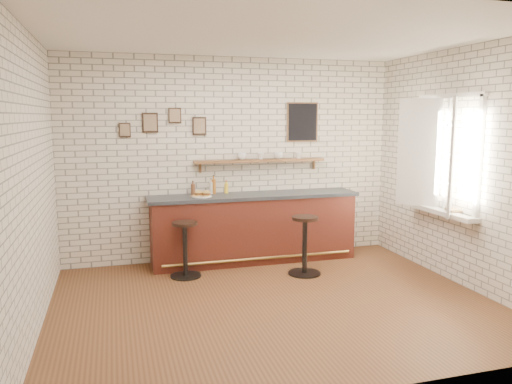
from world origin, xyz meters
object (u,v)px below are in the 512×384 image
shelf_cup_d (298,155)px  bar_stool_right (305,243)px  book_upper (448,209)px  shelf_cup_b (261,156)px  book_lower (448,211)px  bitters_bottle_brown (193,189)px  bar_stool_left (185,247)px  bar_counter (254,227)px  condiment_bottle_yellow (226,188)px  shelf_cup_a (242,156)px  bitters_bottle_white (211,188)px  shelf_cup_c (279,155)px  ciabatta_sandwich (202,193)px  sandwich_plate (202,196)px  bitters_bottle_amber (214,186)px

shelf_cup_d → bar_stool_right: bearing=-117.7°
shelf_cup_d → book_upper: bearing=-65.1°
shelf_cup_b → book_lower: bearing=-76.8°
bitters_bottle_brown → bar_stool_left: 0.98m
bar_counter → book_lower: size_ratio=13.82×
condiment_bottle_yellow → shelf_cup_b: size_ratio=1.72×
bitters_bottle_brown → shelf_cup_a: (0.74, 0.00, 0.46)m
bitters_bottle_white → shelf_cup_a: (0.47, 0.00, 0.45)m
bar_counter → condiment_bottle_yellow: (-0.37, 0.20, 0.58)m
bar_stool_right → book_lower: (1.65, -0.80, 0.51)m
shelf_cup_c → book_lower: shelf_cup_c is taller
ciabatta_sandwich → bar_stool_right: ciabatta_sandwich is taller
sandwich_plate → bitters_bottle_amber: bitters_bottle_amber is taller
bar_counter → book_upper: bearing=-36.9°
sandwich_plate → book_lower: bearing=-28.2°
condiment_bottle_yellow → shelf_cup_b: bearing=0.2°
bar_stool_left → bitters_bottle_amber: bearing=51.4°
shelf_cup_a → bar_stool_left: bearing=-153.3°
condiment_bottle_yellow → sandwich_plate: bearing=-149.8°
ciabatta_sandwich → bitters_bottle_amber: size_ratio=0.87×
bar_counter → condiment_bottle_yellow: bearing=151.7°
sandwich_plate → book_lower: 3.31m
ciabatta_sandwich → shelf_cup_c: shelf_cup_c is taller
bitters_bottle_white → book_lower: size_ratio=1.01×
bitters_bottle_brown → bitters_bottle_white: bitters_bottle_white is taller
condiment_bottle_yellow → shelf_cup_c: bearing=0.1°
shelf_cup_c → sandwich_plate: bearing=124.4°
book_lower → book_upper: 0.02m
bitters_bottle_white → ciabatta_sandwich: bearing=-125.6°
ciabatta_sandwich → condiment_bottle_yellow: 0.47m
shelf_cup_a → condiment_bottle_yellow: bearing=172.4°
bitters_bottle_white → bar_stool_left: bitters_bottle_white is taller
shelf_cup_a → book_upper: size_ratio=0.67×
bitters_bottle_amber → bar_counter: bearing=-19.5°
ciabatta_sandwich → shelf_cup_a: size_ratio=1.78×
condiment_bottle_yellow → book_upper: 3.09m
sandwich_plate → bitters_bottle_brown: size_ratio=1.38×
shelf_cup_b → sandwich_plate: bearing=160.0°
ciabatta_sandwich → bar_stool_right: size_ratio=0.30×
sandwich_plate → shelf_cup_d: shelf_cup_d is taller
bitters_bottle_white → shelf_cup_b: bearing=0.2°
book_lower → shelf_cup_c: bearing=144.4°
bar_stool_right → shelf_cup_b: bearing=108.1°
bar_counter → book_upper: 2.71m
ciabatta_sandwich → book_upper: (2.91, -1.56, -0.10)m
bitters_bottle_white → shelf_cup_b: (0.76, 0.00, 0.45)m
ciabatta_sandwich → shelf_cup_a: shelf_cup_a is taller
shelf_cup_b → book_lower: (1.97, -1.80, -0.61)m
bar_counter → bar_stool_right: size_ratio=3.87×
bitters_bottle_amber → book_upper: (2.70, -1.80, -0.16)m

